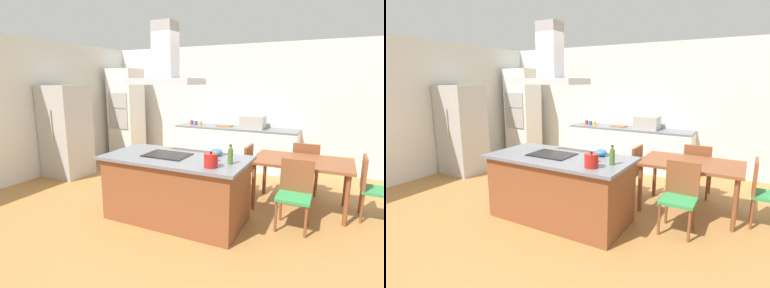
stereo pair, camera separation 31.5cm
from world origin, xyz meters
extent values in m
plane|color=#AD753D|center=(0.00, 1.50, 0.00)|extent=(16.00, 16.00, 0.00)
cube|color=silver|center=(0.00, 3.25, 1.35)|extent=(7.20, 0.10, 2.70)
cube|color=silver|center=(-3.45, 1.00, 1.35)|extent=(0.10, 8.80, 2.70)
cube|color=brown|center=(0.00, 0.00, 0.43)|extent=(1.85, 0.90, 0.86)
cube|color=slate|center=(0.00, 0.00, 0.88)|extent=(1.95, 1.00, 0.04)
cube|color=black|center=(-0.13, 0.00, 0.91)|extent=(0.60, 0.44, 0.01)
cylinder|color=#B21E19|center=(0.62, -0.27, 0.98)|extent=(0.17, 0.17, 0.17)
sphere|color=black|center=(0.62, -0.27, 1.08)|extent=(0.03, 0.03, 0.03)
cone|color=#B21E19|center=(0.73, -0.27, 0.99)|extent=(0.06, 0.03, 0.04)
cylinder|color=#47722D|center=(0.78, -0.04, 1.00)|extent=(0.07, 0.07, 0.19)
cylinder|color=#47722D|center=(0.78, -0.04, 1.11)|extent=(0.03, 0.03, 0.04)
cylinder|color=black|center=(0.78, -0.04, 1.14)|extent=(0.03, 0.03, 0.01)
ellipsoid|color=#2D6BB7|center=(0.48, 0.28, 0.95)|extent=(0.17, 0.17, 0.09)
cube|color=white|center=(-0.10, 2.88, 0.43)|extent=(2.70, 0.62, 0.86)
cube|color=slate|center=(-0.10, 2.88, 0.88)|extent=(2.70, 0.62, 0.04)
cube|color=#B2AFAA|center=(0.29, 2.88, 1.04)|extent=(0.50, 0.38, 0.28)
cylinder|color=red|center=(-1.19, 2.93, 0.95)|extent=(0.08, 0.08, 0.09)
cylinder|color=#2D56B2|center=(-1.05, 2.85, 0.95)|extent=(0.08, 0.08, 0.09)
cylinder|color=gold|center=(-0.91, 2.80, 0.95)|extent=(0.08, 0.08, 0.09)
cube|color=#995B33|center=(-0.37, 2.93, 0.91)|extent=(0.34, 0.24, 0.02)
cube|color=white|center=(-2.90, 2.65, 1.10)|extent=(0.70, 0.64, 2.20)
cube|color=#B2AFAA|center=(-2.90, 2.32, 1.45)|extent=(0.56, 0.02, 0.36)
cube|color=#B2AFAA|center=(-2.90, 2.32, 1.00)|extent=(0.56, 0.02, 0.48)
cube|color=#B2AFAA|center=(-2.98, 0.81, 0.91)|extent=(0.80, 0.70, 1.82)
cylinder|color=beige|center=(-2.93, 0.44, 1.10)|extent=(0.02, 0.02, 0.55)
cube|color=brown|center=(1.50, 1.16, 0.73)|extent=(1.40, 0.90, 0.04)
cylinder|color=brown|center=(0.88, 0.79, 0.35)|extent=(0.06, 0.06, 0.71)
cylinder|color=brown|center=(2.12, 0.79, 0.35)|extent=(0.06, 0.06, 0.71)
cylinder|color=brown|center=(0.88, 1.53, 0.35)|extent=(0.06, 0.06, 0.71)
cylinder|color=brown|center=(2.12, 1.53, 0.35)|extent=(0.06, 0.06, 0.71)
cube|color=#33934C|center=(2.50, 1.16, 0.43)|extent=(0.42, 0.42, 0.04)
cube|color=brown|center=(2.31, 1.16, 0.67)|extent=(0.04, 0.42, 0.44)
cylinder|color=brown|center=(2.32, 1.34, 0.21)|extent=(0.04, 0.04, 0.41)
cylinder|color=brown|center=(2.32, 0.98, 0.21)|extent=(0.04, 0.04, 0.41)
cube|color=#33934C|center=(1.50, 0.41, 0.43)|extent=(0.42, 0.42, 0.04)
cube|color=brown|center=(1.50, 0.60, 0.67)|extent=(0.42, 0.04, 0.44)
cylinder|color=brown|center=(1.68, 0.23, 0.21)|extent=(0.04, 0.04, 0.41)
cylinder|color=brown|center=(1.32, 0.23, 0.21)|extent=(0.04, 0.04, 0.41)
cylinder|color=brown|center=(1.68, 0.59, 0.21)|extent=(0.04, 0.04, 0.41)
cylinder|color=brown|center=(1.32, 0.59, 0.21)|extent=(0.04, 0.04, 0.41)
cube|color=#33934C|center=(1.50, 1.91, 0.43)|extent=(0.42, 0.42, 0.04)
cube|color=brown|center=(1.50, 1.72, 0.67)|extent=(0.42, 0.04, 0.44)
cylinder|color=brown|center=(1.32, 2.09, 0.21)|extent=(0.04, 0.04, 0.41)
cylinder|color=brown|center=(1.68, 2.09, 0.21)|extent=(0.04, 0.04, 0.41)
cylinder|color=brown|center=(1.32, 1.73, 0.21)|extent=(0.04, 0.04, 0.41)
cylinder|color=brown|center=(1.68, 1.73, 0.21)|extent=(0.04, 0.04, 0.41)
cube|color=#33934C|center=(0.50, 1.16, 0.43)|extent=(0.42, 0.42, 0.04)
cube|color=brown|center=(0.69, 1.16, 0.67)|extent=(0.04, 0.42, 0.44)
cylinder|color=brown|center=(0.32, 0.98, 0.21)|extent=(0.04, 0.04, 0.41)
cylinder|color=brown|center=(0.32, 1.34, 0.21)|extent=(0.04, 0.04, 0.41)
cylinder|color=brown|center=(0.68, 0.98, 0.21)|extent=(0.04, 0.04, 0.41)
cylinder|color=brown|center=(0.68, 1.34, 0.21)|extent=(0.04, 0.04, 0.41)
cube|color=#ADADB2|center=(-0.13, 0.00, 1.89)|extent=(0.90, 0.55, 0.08)
cube|color=#ADADB2|center=(-0.13, 0.00, 2.28)|extent=(0.28, 0.24, 0.70)
camera|label=1|loc=(1.91, -3.42, 1.89)|focal=27.97mm
camera|label=2|loc=(2.19, -3.27, 1.89)|focal=27.97mm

